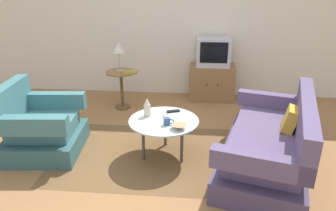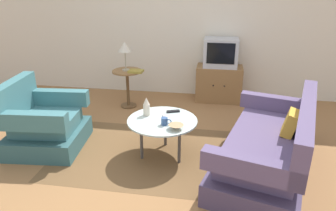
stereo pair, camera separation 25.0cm
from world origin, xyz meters
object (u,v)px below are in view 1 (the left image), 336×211
at_px(armchair, 40,129).
at_px(coffee_table, 164,123).
at_px(vase, 147,107).
at_px(tv_stand, 212,83).
at_px(table_lamp, 118,48).
at_px(couch, 270,146).
at_px(tv_remote_silver, 166,117).
at_px(television, 213,52).
at_px(side_table, 121,82).
at_px(tv_remote_dark, 173,111).
at_px(mug, 167,121).
at_px(book, 130,72).
at_px(bowl, 179,127).

distance_m(armchair, coffee_table, 1.51).
bearing_deg(vase, tv_stand, 65.80).
relative_size(table_lamp, vase, 1.99).
distance_m(couch, tv_remote_silver, 1.20).
bearing_deg(tv_remote_silver, television, 144.97).
xyz_separation_m(side_table, table_lamp, (-0.01, -0.01, 0.54)).
xyz_separation_m(side_table, tv_stand, (1.46, 0.52, -0.14)).
relative_size(television, tv_remote_dark, 3.37).
relative_size(armchair, tv_stand, 1.24).
height_order(side_table, mug, side_table).
bearing_deg(coffee_table, tv_remote_silver, 63.56).
height_order(tv_remote_dark, tv_remote_silver, same).
distance_m(coffee_table, tv_stand, 2.06).
xyz_separation_m(armchair, coffee_table, (1.51, 0.02, 0.13)).
height_order(armchair, table_lamp, table_lamp).
height_order(tv_remote_silver, book, book).
distance_m(couch, tv_stand, 2.19).
relative_size(bowl, tv_remote_silver, 1.03).
relative_size(side_table, vase, 2.70).
bearing_deg(tv_stand, tv_remote_dark, -107.47).
height_order(table_lamp, mug, table_lamp).
distance_m(table_lamp, vase, 1.54).
relative_size(couch, tv_remote_silver, 11.76).
distance_m(tv_stand, tv_remote_silver, 2.01).
distance_m(television, mug, 2.19).
distance_m(bowl, book, 1.79).
height_order(vase, book, vase).
bearing_deg(television, tv_remote_silver, -107.62).
xyz_separation_m(side_table, tv_remote_dark, (0.92, -1.20, 0.04)).
xyz_separation_m(armchair, vase, (1.30, 0.11, 0.28)).
relative_size(coffee_table, television, 1.46).
height_order(tv_stand, book, book).
relative_size(side_table, table_lamp, 1.35).
bearing_deg(mug, coffee_table, 112.72).
distance_m(mug, bowl, 0.17).
height_order(armchair, mug, armchair).
bearing_deg(tv_stand, tv_remote_silver, -107.67).
relative_size(television, mug, 4.74).
bearing_deg(tv_stand, table_lamp, -160.30).
xyz_separation_m(couch, table_lamp, (-2.03, 1.59, 0.70)).
height_order(television, table_lamp, same).
height_order(tv_stand, tv_remote_silver, tv_stand).
bearing_deg(vase, side_table, 114.98).
xyz_separation_m(tv_stand, mug, (-0.58, -2.08, 0.21)).
bearing_deg(vase, bowl, -37.78).
bearing_deg(book, mug, -61.45).
relative_size(tv_stand, tv_remote_silver, 4.75).
xyz_separation_m(mug, book, (-0.71, 1.48, 0.12)).
xyz_separation_m(armchair, side_table, (0.67, 1.45, 0.14)).
bearing_deg(bowl, vase, 142.22).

